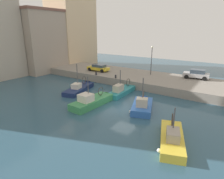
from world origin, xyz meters
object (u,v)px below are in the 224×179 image
Objects in this scene: fishing_boat_blue at (142,107)px; parked_car_silver at (197,74)px; fishing_boat_navy at (80,90)px; quay_streetlamp at (152,56)px; fishing_boat_green at (94,103)px; fishing_boat_yellow at (171,140)px; mooring_bollard_south at (116,76)px; parked_car_yellow at (98,68)px; mooring_bollard_mid at (96,73)px; fishing_boat_teal at (123,92)px.

parked_car_silver is at bearing -12.59° from fishing_boat_blue.
fishing_boat_navy is 1.49× the size of quay_streetlamp.
fishing_boat_green is 17.58m from parked_car_silver.
fishing_boat_navy is 1.80× the size of parked_car_silver.
fishing_boat_yellow is 1.09× the size of fishing_boat_blue.
fishing_boat_navy is 13.30m from quay_streetlamp.
fishing_boat_navy is at bearing 150.48° from mooring_bollard_south.
parked_car_silver is (15.38, -8.32, 1.82)m from fishing_boat_green.
parked_car_yellow is at bearing 35.82° from fishing_boat_green.
quay_streetlamp is (5.65, -7.53, 2.98)m from mooring_bollard_mid.
mooring_bollard_mid is at bearing 115.51° from parked_car_silver.
fishing_boat_blue is at bearing -123.54° from parked_car_yellow.
parked_car_silver reaches higher than parked_car_yellow.
fishing_boat_navy is 6.46m from fishing_boat_teal.
fishing_boat_teal reaches higher than parked_car_yellow.
fishing_boat_blue is 0.80× the size of fishing_boat_navy.
fishing_boat_yellow reaches higher than parked_car_silver.
fishing_boat_navy reaches higher than parked_car_silver.
fishing_boat_green is 8.81m from mooring_bollard_south.
parked_car_yellow is (-4.27, 16.34, -0.09)m from parked_car_silver.
fishing_boat_teal is at bearing 141.70° from parked_car_silver.
mooring_bollard_mid is at bearing 69.46° from fishing_boat_teal.
parked_car_yellow is at bearing 31.33° from mooring_bollard_mid.
fishing_boat_teal is 12.43m from parked_car_silver.
fishing_boat_teal is at bearing -121.65° from parked_car_yellow.
fishing_boat_yellow is 12.72m from fishing_boat_teal.
quay_streetlamp is at bearing 28.76° from fishing_boat_yellow.
quay_streetlamp is at bearing -4.81° from fishing_boat_green.
parked_car_yellow is (5.38, 8.72, 1.73)m from fishing_boat_teal.
mooring_bollard_south is (6.15, 7.74, 1.37)m from fishing_boat_blue.
quay_streetlamp reaches higher than parked_car_silver.
fishing_boat_blue is 1.19× the size of quay_streetlamp.
fishing_boat_green is at bearing -164.29° from mooring_bollard_south.
fishing_boat_navy is (5.86, 15.57, -0.02)m from fishing_boat_yellow.
fishing_boat_green is 13.81m from parked_car_yellow.
fishing_boat_blue reaches higher than fishing_boat_teal.
fishing_boat_navy is (1.02, 10.65, -0.02)m from fishing_boat_blue.
fishing_boat_green is at bearing 175.19° from quay_streetlamp.
parked_car_yellow reaches higher than mooring_bollard_south.
mooring_bollard_mid is 0.11× the size of quay_streetlamp.
fishing_boat_navy reaches higher than mooring_bollard_south.
fishing_boat_navy is 8.52m from parked_car_yellow.
parked_car_silver is 0.94× the size of parked_car_yellow.
fishing_boat_navy reaches higher than parked_car_yellow.
fishing_boat_blue is at bearing -160.39° from quay_streetlamp.
fishing_boat_navy is 13.05× the size of mooring_bollard_mid.
parked_car_silver is (17.99, 1.99, 1.84)m from fishing_boat_yellow.
fishing_boat_green is at bearing 151.58° from parked_car_silver.
fishing_boat_teal reaches higher than mooring_bollard_mid.
fishing_boat_blue reaches higher than parked_car_yellow.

